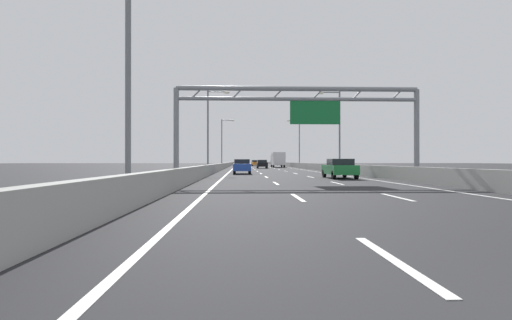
# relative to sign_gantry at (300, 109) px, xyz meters

# --- Properties ---
(ground_plane) EXTENTS (260.00, 260.00, 0.00)m
(ground_plane) POSITION_rel_sign_gantry_xyz_m (-0.15, 74.89, -4.86)
(ground_plane) COLOR #262628
(lane_dash_left_0) EXTENTS (0.16, 3.00, 0.01)m
(lane_dash_left_0) POSITION_rel_sign_gantry_xyz_m (-1.95, -21.61, -4.85)
(lane_dash_left_0) COLOR white
(lane_dash_left_0) RESTS_ON ground_plane
(lane_dash_left_1) EXTENTS (0.16, 3.00, 0.01)m
(lane_dash_left_1) POSITION_rel_sign_gantry_xyz_m (-1.95, -12.61, -4.85)
(lane_dash_left_1) COLOR white
(lane_dash_left_1) RESTS_ON ground_plane
(lane_dash_left_2) EXTENTS (0.16, 3.00, 0.01)m
(lane_dash_left_2) POSITION_rel_sign_gantry_xyz_m (-1.95, -3.61, -4.85)
(lane_dash_left_2) COLOR white
(lane_dash_left_2) RESTS_ON ground_plane
(lane_dash_left_3) EXTENTS (0.16, 3.00, 0.01)m
(lane_dash_left_3) POSITION_rel_sign_gantry_xyz_m (-1.95, 5.39, -4.85)
(lane_dash_left_3) COLOR white
(lane_dash_left_3) RESTS_ON ground_plane
(lane_dash_left_4) EXTENTS (0.16, 3.00, 0.01)m
(lane_dash_left_4) POSITION_rel_sign_gantry_xyz_m (-1.95, 14.39, -4.85)
(lane_dash_left_4) COLOR white
(lane_dash_left_4) RESTS_ON ground_plane
(lane_dash_left_5) EXTENTS (0.16, 3.00, 0.01)m
(lane_dash_left_5) POSITION_rel_sign_gantry_xyz_m (-1.95, 23.39, -4.85)
(lane_dash_left_5) COLOR white
(lane_dash_left_5) RESTS_ON ground_plane
(lane_dash_left_6) EXTENTS (0.16, 3.00, 0.01)m
(lane_dash_left_6) POSITION_rel_sign_gantry_xyz_m (-1.95, 32.39, -4.85)
(lane_dash_left_6) COLOR white
(lane_dash_left_6) RESTS_ON ground_plane
(lane_dash_left_7) EXTENTS (0.16, 3.00, 0.01)m
(lane_dash_left_7) POSITION_rel_sign_gantry_xyz_m (-1.95, 41.39, -4.85)
(lane_dash_left_7) COLOR white
(lane_dash_left_7) RESTS_ON ground_plane
(lane_dash_left_8) EXTENTS (0.16, 3.00, 0.01)m
(lane_dash_left_8) POSITION_rel_sign_gantry_xyz_m (-1.95, 50.39, -4.85)
(lane_dash_left_8) COLOR white
(lane_dash_left_8) RESTS_ON ground_plane
(lane_dash_left_9) EXTENTS (0.16, 3.00, 0.01)m
(lane_dash_left_9) POSITION_rel_sign_gantry_xyz_m (-1.95, 59.39, -4.85)
(lane_dash_left_9) COLOR white
(lane_dash_left_9) RESTS_ON ground_plane
(lane_dash_left_10) EXTENTS (0.16, 3.00, 0.01)m
(lane_dash_left_10) POSITION_rel_sign_gantry_xyz_m (-1.95, 68.39, -4.85)
(lane_dash_left_10) COLOR white
(lane_dash_left_10) RESTS_ON ground_plane
(lane_dash_left_11) EXTENTS (0.16, 3.00, 0.01)m
(lane_dash_left_11) POSITION_rel_sign_gantry_xyz_m (-1.95, 77.39, -4.85)
(lane_dash_left_11) COLOR white
(lane_dash_left_11) RESTS_ON ground_plane
(lane_dash_left_12) EXTENTS (0.16, 3.00, 0.01)m
(lane_dash_left_12) POSITION_rel_sign_gantry_xyz_m (-1.95, 86.39, -4.85)
(lane_dash_left_12) COLOR white
(lane_dash_left_12) RESTS_ON ground_plane
(lane_dash_left_13) EXTENTS (0.16, 3.00, 0.01)m
(lane_dash_left_13) POSITION_rel_sign_gantry_xyz_m (-1.95, 95.39, -4.85)
(lane_dash_left_13) COLOR white
(lane_dash_left_13) RESTS_ON ground_plane
(lane_dash_left_14) EXTENTS (0.16, 3.00, 0.01)m
(lane_dash_left_14) POSITION_rel_sign_gantry_xyz_m (-1.95, 104.39, -4.85)
(lane_dash_left_14) COLOR white
(lane_dash_left_14) RESTS_ON ground_plane
(lane_dash_left_15) EXTENTS (0.16, 3.00, 0.01)m
(lane_dash_left_15) POSITION_rel_sign_gantry_xyz_m (-1.95, 113.39, -4.85)
(lane_dash_left_15) COLOR white
(lane_dash_left_15) RESTS_ON ground_plane
(lane_dash_left_16) EXTENTS (0.16, 3.00, 0.01)m
(lane_dash_left_16) POSITION_rel_sign_gantry_xyz_m (-1.95, 122.39, -4.85)
(lane_dash_left_16) COLOR white
(lane_dash_left_16) RESTS_ON ground_plane
(lane_dash_left_17) EXTENTS (0.16, 3.00, 0.01)m
(lane_dash_left_17) POSITION_rel_sign_gantry_xyz_m (-1.95, 131.39, -4.85)
(lane_dash_left_17) COLOR white
(lane_dash_left_17) RESTS_ON ground_plane
(lane_dash_right_1) EXTENTS (0.16, 3.00, 0.01)m
(lane_dash_right_1) POSITION_rel_sign_gantry_xyz_m (1.65, -12.61, -4.85)
(lane_dash_right_1) COLOR white
(lane_dash_right_1) RESTS_ON ground_plane
(lane_dash_right_2) EXTENTS (0.16, 3.00, 0.01)m
(lane_dash_right_2) POSITION_rel_sign_gantry_xyz_m (1.65, -3.61, -4.85)
(lane_dash_right_2) COLOR white
(lane_dash_right_2) RESTS_ON ground_plane
(lane_dash_right_3) EXTENTS (0.16, 3.00, 0.01)m
(lane_dash_right_3) POSITION_rel_sign_gantry_xyz_m (1.65, 5.39, -4.85)
(lane_dash_right_3) COLOR white
(lane_dash_right_3) RESTS_ON ground_plane
(lane_dash_right_4) EXTENTS (0.16, 3.00, 0.01)m
(lane_dash_right_4) POSITION_rel_sign_gantry_xyz_m (1.65, 14.39, -4.85)
(lane_dash_right_4) COLOR white
(lane_dash_right_4) RESTS_ON ground_plane
(lane_dash_right_5) EXTENTS (0.16, 3.00, 0.01)m
(lane_dash_right_5) POSITION_rel_sign_gantry_xyz_m (1.65, 23.39, -4.85)
(lane_dash_right_5) COLOR white
(lane_dash_right_5) RESTS_ON ground_plane
(lane_dash_right_6) EXTENTS (0.16, 3.00, 0.01)m
(lane_dash_right_6) POSITION_rel_sign_gantry_xyz_m (1.65, 32.39, -4.85)
(lane_dash_right_6) COLOR white
(lane_dash_right_6) RESTS_ON ground_plane
(lane_dash_right_7) EXTENTS (0.16, 3.00, 0.01)m
(lane_dash_right_7) POSITION_rel_sign_gantry_xyz_m (1.65, 41.39, -4.85)
(lane_dash_right_7) COLOR white
(lane_dash_right_7) RESTS_ON ground_plane
(lane_dash_right_8) EXTENTS (0.16, 3.00, 0.01)m
(lane_dash_right_8) POSITION_rel_sign_gantry_xyz_m (1.65, 50.39, -4.85)
(lane_dash_right_8) COLOR white
(lane_dash_right_8) RESTS_ON ground_plane
(lane_dash_right_9) EXTENTS (0.16, 3.00, 0.01)m
(lane_dash_right_9) POSITION_rel_sign_gantry_xyz_m (1.65, 59.39, -4.85)
(lane_dash_right_9) COLOR white
(lane_dash_right_9) RESTS_ON ground_plane
(lane_dash_right_10) EXTENTS (0.16, 3.00, 0.01)m
(lane_dash_right_10) POSITION_rel_sign_gantry_xyz_m (1.65, 68.39, -4.85)
(lane_dash_right_10) COLOR white
(lane_dash_right_10) RESTS_ON ground_plane
(lane_dash_right_11) EXTENTS (0.16, 3.00, 0.01)m
(lane_dash_right_11) POSITION_rel_sign_gantry_xyz_m (1.65, 77.39, -4.85)
(lane_dash_right_11) COLOR white
(lane_dash_right_11) RESTS_ON ground_plane
(lane_dash_right_12) EXTENTS (0.16, 3.00, 0.01)m
(lane_dash_right_12) POSITION_rel_sign_gantry_xyz_m (1.65, 86.39, -4.85)
(lane_dash_right_12) COLOR white
(lane_dash_right_12) RESTS_ON ground_plane
(lane_dash_right_13) EXTENTS (0.16, 3.00, 0.01)m
(lane_dash_right_13) POSITION_rel_sign_gantry_xyz_m (1.65, 95.39, -4.85)
(lane_dash_right_13) COLOR white
(lane_dash_right_13) RESTS_ON ground_plane
(lane_dash_right_14) EXTENTS (0.16, 3.00, 0.01)m
(lane_dash_right_14) POSITION_rel_sign_gantry_xyz_m (1.65, 104.39, -4.85)
(lane_dash_right_14) COLOR white
(lane_dash_right_14) RESTS_ON ground_plane
(lane_dash_right_15) EXTENTS (0.16, 3.00, 0.01)m
(lane_dash_right_15) POSITION_rel_sign_gantry_xyz_m (1.65, 113.39, -4.85)
(lane_dash_right_15) COLOR white
(lane_dash_right_15) RESTS_ON ground_plane
(lane_dash_right_16) EXTENTS (0.16, 3.00, 0.01)m
(lane_dash_right_16) POSITION_rel_sign_gantry_xyz_m (1.65, 122.39, -4.85)
(lane_dash_right_16) COLOR white
(lane_dash_right_16) RESTS_ON ground_plane
(lane_dash_right_17) EXTENTS (0.16, 3.00, 0.01)m
(lane_dash_right_17) POSITION_rel_sign_gantry_xyz_m (1.65, 131.39, -4.85)
(lane_dash_right_17) COLOR white
(lane_dash_right_17) RESTS_ON ground_plane
(edge_line_left) EXTENTS (0.16, 176.00, 0.01)m
(edge_line_left) POSITION_rel_sign_gantry_xyz_m (-5.40, 62.89, -4.85)
(edge_line_left) COLOR white
(edge_line_left) RESTS_ON ground_plane
(edge_line_right) EXTENTS (0.16, 176.00, 0.01)m
(edge_line_right) POSITION_rel_sign_gantry_xyz_m (5.10, 62.89, -4.85)
(edge_line_right) COLOR white
(edge_line_right) RESTS_ON ground_plane
(barrier_left) EXTENTS (0.45, 220.00, 0.95)m
(barrier_left) POSITION_rel_sign_gantry_xyz_m (-7.05, 84.89, -4.38)
(barrier_left) COLOR #9E9E99
(barrier_left) RESTS_ON ground_plane
(barrier_right) EXTENTS (0.45, 220.00, 0.95)m
(barrier_right) POSITION_rel_sign_gantry_xyz_m (6.75, 84.89, -4.38)
(barrier_right) COLOR #9E9E99
(barrier_right) RESTS_ON ground_plane
(sign_gantry) EXTENTS (16.71, 0.36, 6.36)m
(sign_gantry) POSITION_rel_sign_gantry_xyz_m (0.00, 0.00, 0.00)
(sign_gantry) COLOR gray
(sign_gantry) RESTS_ON ground_plane
(streetlamp_left_near) EXTENTS (2.58, 0.28, 9.50)m
(streetlamp_left_near) POSITION_rel_sign_gantry_xyz_m (-7.62, -13.00, 0.54)
(streetlamp_left_near) COLOR slate
(streetlamp_left_near) RESTS_ON ground_plane
(streetlamp_left_mid) EXTENTS (2.58, 0.28, 9.50)m
(streetlamp_left_mid) POSITION_rel_sign_gantry_xyz_m (-7.62, 19.47, 0.54)
(streetlamp_left_mid) COLOR slate
(streetlamp_left_mid) RESTS_ON ground_plane
(streetlamp_right_mid) EXTENTS (2.58, 0.28, 9.50)m
(streetlamp_right_mid) POSITION_rel_sign_gantry_xyz_m (7.31, 19.47, 0.54)
(streetlamp_right_mid) COLOR slate
(streetlamp_right_mid) RESTS_ON ground_plane
(streetlamp_left_far) EXTENTS (2.58, 0.28, 9.50)m
(streetlamp_left_far) POSITION_rel_sign_gantry_xyz_m (-7.62, 51.94, 0.54)
(streetlamp_left_far) COLOR slate
(streetlamp_left_far) RESTS_ON ground_plane
(streetlamp_right_far) EXTENTS (2.58, 0.28, 9.50)m
(streetlamp_right_far) POSITION_rel_sign_gantry_xyz_m (7.31, 51.94, 0.54)
(streetlamp_right_far) COLOR slate
(streetlamp_right_far) RESTS_ON ground_plane
(black_car) EXTENTS (1.81, 4.16, 1.49)m
(black_car) POSITION_rel_sign_gantry_xyz_m (-0.33, 43.23, -4.09)
(black_car) COLOR black
(black_car) RESTS_ON ground_plane
(white_car) EXTENTS (1.85, 4.39, 1.53)m
(white_car) POSITION_rel_sign_gantry_xyz_m (-0.28, 85.07, -4.08)
(white_car) COLOR silver
(white_car) RESTS_ON ground_plane
(green_car) EXTENTS (1.85, 4.34, 1.47)m
(green_car) POSITION_rel_sign_gantry_xyz_m (3.42, 2.91, -4.10)
(green_car) COLOR #1E7A38
(green_car) RESTS_ON ground_plane
(orange_car) EXTENTS (1.72, 4.10, 1.46)m
(orange_car) POSITION_rel_sign_gantry_xyz_m (-0.36, 75.10, -4.09)
(orange_car) COLOR orange
(orange_car) RESTS_ON ground_plane
(blue_car) EXTENTS (1.75, 4.27, 1.48)m
(blue_car) POSITION_rel_sign_gantry_xyz_m (-3.90, 13.74, -4.10)
(blue_car) COLOR #2347AD
(blue_car) RESTS_ON ground_plane
(red_car) EXTENTS (1.89, 4.50, 1.41)m
(red_car) POSITION_rel_sign_gantry_xyz_m (-0.02, 92.94, -4.11)
(red_car) COLOR red
(red_car) RESTS_ON ground_plane
(box_truck) EXTENTS (2.42, 7.57, 3.02)m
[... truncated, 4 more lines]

